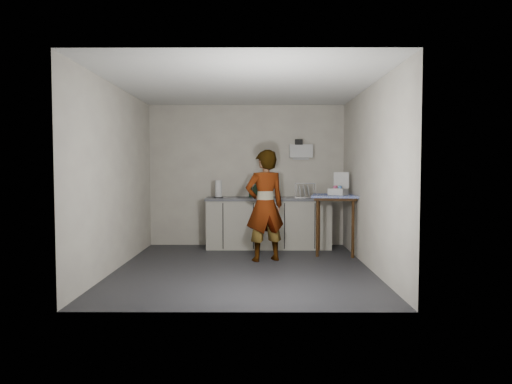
{
  "coord_description": "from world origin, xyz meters",
  "views": [
    {
      "loc": [
        0.2,
        -6.47,
        1.44
      ],
      "look_at": [
        0.18,
        0.45,
        1.07
      ],
      "focal_mm": 32.0,
      "sensor_mm": 36.0,
      "label": 1
    }
  ],
  "objects_px": {
    "side_table": "(335,202)",
    "dish_rack": "(305,194)",
    "paper_towel": "(218,189)",
    "soda_can": "(271,194)",
    "standing_man": "(265,206)",
    "soap_bottle": "(255,190)",
    "bakery_box": "(338,190)",
    "kitchen_counter": "(269,224)",
    "dark_bottle": "(251,191)"
  },
  "relations": [
    {
      "from": "side_table",
      "to": "soap_bottle",
      "type": "height_order",
      "value": "soap_bottle"
    },
    {
      "from": "soap_bottle",
      "to": "bakery_box",
      "type": "xyz_separation_m",
      "value": [
        1.38,
        -0.59,
        0.03
      ]
    },
    {
      "from": "soda_can",
      "to": "dark_bottle",
      "type": "height_order",
      "value": "dark_bottle"
    },
    {
      "from": "side_table",
      "to": "bakery_box",
      "type": "height_order",
      "value": "bakery_box"
    },
    {
      "from": "soap_bottle",
      "to": "bakery_box",
      "type": "height_order",
      "value": "bakery_box"
    },
    {
      "from": "kitchen_counter",
      "to": "soda_can",
      "type": "relative_size",
      "value": 17.58
    },
    {
      "from": "soda_can",
      "to": "paper_towel",
      "type": "xyz_separation_m",
      "value": [
        -0.93,
        -0.11,
        0.08
      ]
    },
    {
      "from": "dark_bottle",
      "to": "bakery_box",
      "type": "height_order",
      "value": "bakery_box"
    },
    {
      "from": "soda_can",
      "to": "dish_rack",
      "type": "height_order",
      "value": "dish_rack"
    },
    {
      "from": "paper_towel",
      "to": "dish_rack",
      "type": "relative_size",
      "value": 0.83
    },
    {
      "from": "soap_bottle",
      "to": "soda_can",
      "type": "relative_size",
      "value": 2.13
    },
    {
      "from": "kitchen_counter",
      "to": "soap_bottle",
      "type": "height_order",
      "value": "soap_bottle"
    },
    {
      "from": "soda_can",
      "to": "paper_towel",
      "type": "distance_m",
      "value": 0.94
    },
    {
      "from": "side_table",
      "to": "standing_man",
      "type": "bearing_deg",
      "value": -144.65
    },
    {
      "from": "soda_can",
      "to": "bakery_box",
      "type": "height_order",
      "value": "bakery_box"
    },
    {
      "from": "standing_man",
      "to": "soap_bottle",
      "type": "distance_m",
      "value": 1.16
    },
    {
      "from": "standing_man",
      "to": "kitchen_counter",
      "type": "bearing_deg",
      "value": -114.6
    },
    {
      "from": "side_table",
      "to": "bakery_box",
      "type": "relative_size",
      "value": 2.64
    },
    {
      "from": "standing_man",
      "to": "bakery_box",
      "type": "xyz_separation_m",
      "value": [
        1.23,
        0.54,
        0.22
      ]
    },
    {
      "from": "side_table",
      "to": "dish_rack",
      "type": "xyz_separation_m",
      "value": [
        -0.46,
        0.55,
        0.1
      ]
    },
    {
      "from": "paper_towel",
      "to": "bakery_box",
      "type": "bearing_deg",
      "value": -14.39
    },
    {
      "from": "kitchen_counter",
      "to": "dark_bottle",
      "type": "relative_size",
      "value": 10.11
    },
    {
      "from": "kitchen_counter",
      "to": "side_table",
      "type": "relative_size",
      "value": 2.26
    },
    {
      "from": "dish_rack",
      "to": "bakery_box",
      "type": "distance_m",
      "value": 0.77
    },
    {
      "from": "soda_can",
      "to": "bakery_box",
      "type": "xyz_separation_m",
      "value": [
        1.11,
        -0.63,
        0.1
      ]
    },
    {
      "from": "soda_can",
      "to": "dish_rack",
      "type": "bearing_deg",
      "value": -5.7
    },
    {
      "from": "dark_bottle",
      "to": "paper_towel",
      "type": "relative_size",
      "value": 0.71
    },
    {
      "from": "side_table",
      "to": "soda_can",
      "type": "relative_size",
      "value": 7.79
    },
    {
      "from": "side_table",
      "to": "paper_towel",
      "type": "distance_m",
      "value": 2.06
    },
    {
      "from": "standing_man",
      "to": "soap_bottle",
      "type": "height_order",
      "value": "standing_man"
    },
    {
      "from": "kitchen_counter",
      "to": "dark_bottle",
      "type": "bearing_deg",
      "value": 164.41
    },
    {
      "from": "side_table",
      "to": "paper_towel",
      "type": "bearing_deg",
      "value": 175.98
    },
    {
      "from": "soap_bottle",
      "to": "standing_man",
      "type": "bearing_deg",
      "value": -82.38
    },
    {
      "from": "soap_bottle",
      "to": "dish_rack",
      "type": "relative_size",
      "value": 0.72
    },
    {
      "from": "paper_towel",
      "to": "dish_rack",
      "type": "xyz_separation_m",
      "value": [
        1.54,
        0.05,
        -0.09
      ]
    },
    {
      "from": "soap_bottle",
      "to": "dish_rack",
      "type": "xyz_separation_m",
      "value": [
        0.88,
        -0.03,
        -0.08
      ]
    },
    {
      "from": "dish_rack",
      "to": "side_table",
      "type": "bearing_deg",
      "value": -50.12
    },
    {
      "from": "dark_bottle",
      "to": "bakery_box",
      "type": "relative_size",
      "value": 0.59
    },
    {
      "from": "side_table",
      "to": "soda_can",
      "type": "bearing_deg",
      "value": 160.34
    },
    {
      "from": "standing_man",
      "to": "paper_towel",
      "type": "height_order",
      "value": "standing_man"
    },
    {
      "from": "paper_towel",
      "to": "standing_man",
      "type": "bearing_deg",
      "value": -52.71
    },
    {
      "from": "side_table",
      "to": "dark_bottle",
      "type": "relative_size",
      "value": 4.48
    },
    {
      "from": "side_table",
      "to": "bakery_box",
      "type": "xyz_separation_m",
      "value": [
        0.04,
        -0.02,
        0.21
      ]
    },
    {
      "from": "side_table",
      "to": "soda_can",
      "type": "xyz_separation_m",
      "value": [
        -1.06,
        0.61,
        0.11
      ]
    },
    {
      "from": "soda_can",
      "to": "dark_bottle",
      "type": "distance_m",
      "value": 0.37
    },
    {
      "from": "side_table",
      "to": "standing_man",
      "type": "distance_m",
      "value": 1.31
    },
    {
      "from": "kitchen_counter",
      "to": "standing_man",
      "type": "height_order",
      "value": "standing_man"
    },
    {
      "from": "paper_towel",
      "to": "dark_bottle",
      "type": "bearing_deg",
      "value": 18.11
    },
    {
      "from": "dish_rack",
      "to": "paper_towel",
      "type": "bearing_deg",
      "value": -178.31
    },
    {
      "from": "soap_bottle",
      "to": "paper_towel",
      "type": "height_order",
      "value": "paper_towel"
    }
  ]
}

